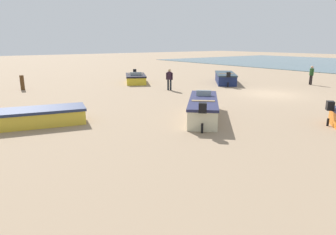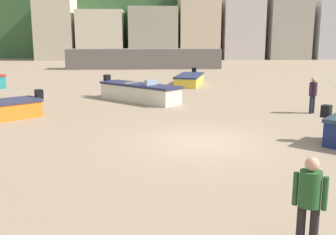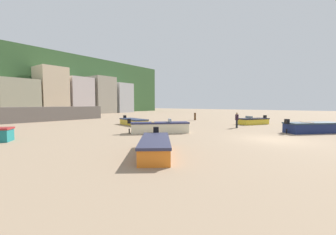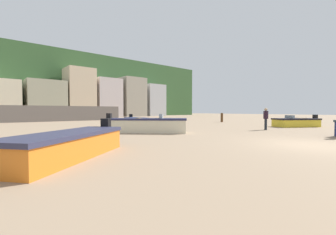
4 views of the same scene
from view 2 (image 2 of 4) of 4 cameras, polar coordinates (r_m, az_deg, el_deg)
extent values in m
plane|color=#957C61|center=(13.22, 4.73, -3.54)|extent=(160.00, 160.00, 0.00)
cube|color=#375B31|center=(78.76, -2.14, 14.70)|extent=(90.00, 32.00, 15.34)
cube|color=#685F58|center=(42.70, -3.40, 8.37)|extent=(16.08, 2.40, 2.07)
cube|color=beige|center=(61.17, -15.60, 12.01)|extent=(5.23, 6.48, 8.61)
cube|color=beige|center=(60.13, -9.52, 11.51)|extent=(6.48, 6.36, 6.98)
cube|color=#A4A186|center=(60.01, -2.20, 11.88)|extent=(6.97, 6.73, 7.43)
cube|color=beige|center=(60.03, 4.35, 13.38)|extent=(5.67, 5.66, 10.64)
cube|color=beige|center=(61.44, 10.32, 12.41)|extent=(5.78, 6.21, 8.97)
cube|color=#A09786|center=(63.53, 16.39, 12.48)|extent=(6.00, 6.54, 9.79)
cube|color=#B7B9BC|center=(66.09, 21.85, 11.52)|extent=(5.42, 6.70, 8.53)
cube|color=beige|center=(21.42, -4.11, 3.42)|extent=(4.33, 4.27, 0.81)
cube|color=#232548|center=(21.36, -4.13, 4.66)|extent=(4.46, 4.40, 0.12)
cube|color=black|center=(23.23, -8.69, 5.57)|extent=(0.42, 0.42, 0.40)
cylinder|color=black|center=(23.34, -8.62, 3.50)|extent=(0.14, 0.14, 0.41)
cube|color=#8C9EA8|center=(20.75, -2.48, 5.03)|extent=(0.67, 0.68, 0.28)
cube|color=#92774D|center=(21.78, -5.26, 4.91)|extent=(0.92, 0.93, 0.08)
cube|color=gold|center=(28.47, 3.08, 5.28)|extent=(2.56, 4.51, 0.62)
cube|color=#222C4B|center=(28.44, 3.09, 6.02)|extent=(2.67, 4.63, 0.12)
cube|color=black|center=(30.70, 3.75, 6.76)|extent=(0.38, 0.35, 0.40)
cylinder|color=black|center=(30.76, 3.73, 5.46)|extent=(0.12, 0.12, 0.31)
cube|color=black|center=(14.04, 21.64, 0.85)|extent=(0.42, 0.43, 0.40)
cylinder|color=black|center=(14.20, 21.39, -2.44)|extent=(0.14, 0.14, 0.39)
cube|color=black|center=(18.63, -17.93, 3.22)|extent=(0.42, 0.43, 0.40)
cylinder|color=black|center=(18.75, -17.79, 0.98)|extent=(0.14, 0.14, 0.33)
cylinder|color=black|center=(6.97, 20.06, -15.02)|extent=(0.19, 0.19, 0.82)
cylinder|color=black|center=(6.99, 18.38, -14.82)|extent=(0.19, 0.19, 0.82)
cylinder|color=#234E24|center=(6.70, 19.63, -9.54)|extent=(0.47, 0.47, 0.58)
cylinder|color=#234E24|center=(6.69, 21.49, -10.06)|extent=(0.12, 0.12, 0.54)
cylinder|color=#234E24|center=(6.74, 17.73, -9.64)|extent=(0.12, 0.12, 0.54)
sphere|color=tan|center=(6.57, 19.86, -6.28)|extent=(0.30, 0.30, 0.22)
cylinder|color=black|center=(19.04, 19.71, 1.75)|extent=(0.20, 0.20, 0.82)
cylinder|color=black|center=(19.21, 20.00, 1.82)|extent=(0.20, 0.20, 0.82)
cylinder|color=black|center=(19.03, 20.00, 3.86)|extent=(0.48, 0.48, 0.58)
cylinder|color=black|center=(18.84, 19.67, 3.69)|extent=(0.13, 0.13, 0.54)
cylinder|color=black|center=(19.22, 20.31, 3.79)|extent=(0.13, 0.13, 0.54)
sphere|color=tan|center=(18.98, 20.09, 5.06)|extent=(0.31, 0.31, 0.22)
camera|label=1|loc=(32.76, -22.50, 10.97)|focal=31.75mm
camera|label=3|loc=(17.27, -59.86, 2.61)|focal=22.95mm
camera|label=4|loc=(12.82, -44.69, -0.90)|focal=23.75mm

